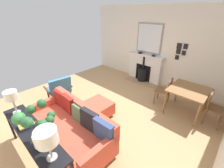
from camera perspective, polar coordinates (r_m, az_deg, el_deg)
name	(u,v)px	position (r m, az deg, el deg)	size (l,w,h in m)	color
ground_plane	(93,115)	(4.03, -7.29, -11.83)	(5.96, 5.48, 0.01)	tan
wall_left	(154,46)	(5.63, 16.27, 14.06)	(0.12, 5.48, 2.70)	silver
fireplace	(144,69)	(5.80, 12.47, 5.66)	(0.55, 1.41, 1.03)	#9E7A5B
mirror_over_mantel	(149,38)	(5.60, 14.30, 16.89)	(0.04, 0.97, 1.02)	gray
mantel_bowl_near	(140,53)	(5.76, 11.00, 11.96)	(0.15, 0.15, 0.05)	black
mantel_bowl_far	(154,56)	(5.50, 15.94, 10.66)	(0.13, 0.13, 0.04)	black
sofa	(72,126)	(3.26, -15.37, -15.49)	(0.89, 2.05, 0.83)	#B2B2B7
ottoman	(99,108)	(3.83, -5.18, -9.20)	(0.58, 0.66, 0.42)	#B2B2B7
armchair_accent	(59,88)	(4.50, -19.96, -1.49)	(0.74, 0.68, 0.85)	#4C3321
console_table	(33,135)	(2.90, -28.60, -17.02)	(0.36, 1.90, 0.72)	black
table_lamp_near_end	(11,97)	(3.25, -34.74, -4.05)	(0.23, 0.23, 0.48)	#B2B2B7
table_lamp_far_end	(47,138)	(2.08, -24.19, -18.58)	(0.28, 0.28, 0.49)	#B2B2B7
potted_plant	(36,124)	(2.33, -27.49, -13.86)	(0.50, 0.46, 0.64)	silver
book_stack	(27,125)	(2.96, -30.44, -13.65)	(0.25, 0.21, 0.06)	#38517F
dining_table	(188,92)	(4.21, 27.70, -2.90)	(0.94, 0.88, 0.72)	olive
dining_chair_near_fireplace	(166,89)	(4.43, 20.32, -1.99)	(0.46, 0.46, 0.81)	brown
dining_chair_by_back_wall	(213,106)	(4.20, 34.76, -6.95)	(0.42, 0.42, 0.83)	brown
photo_gallery_row	(181,50)	(5.21, 25.24, 11.80)	(0.02, 0.33, 0.54)	black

